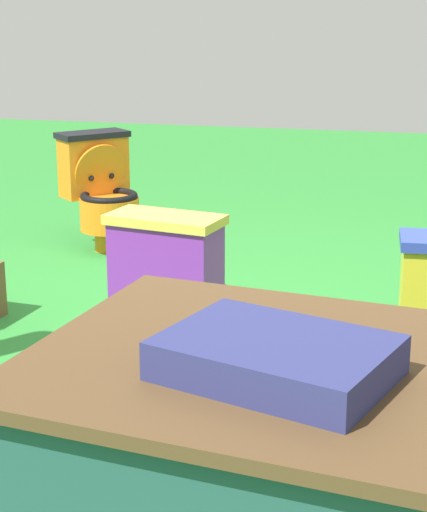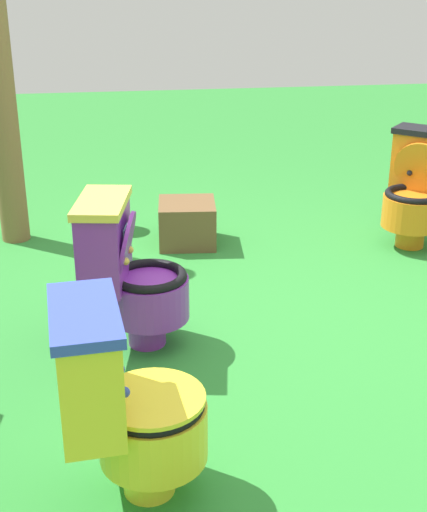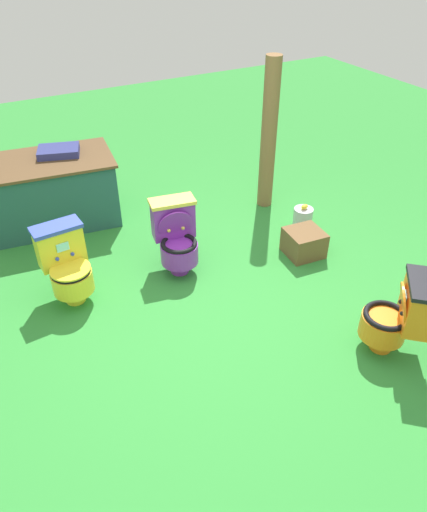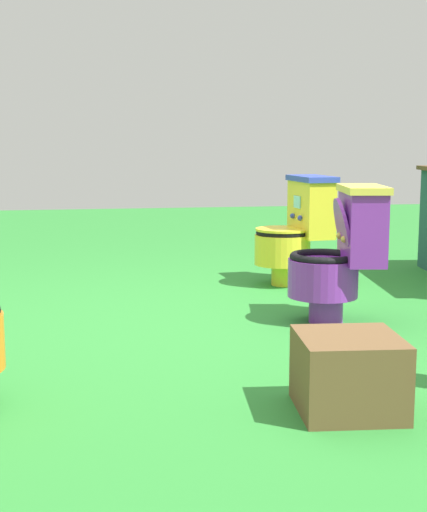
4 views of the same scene
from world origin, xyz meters
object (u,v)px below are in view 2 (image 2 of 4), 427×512
lemon_bucket (114,212)px  small_crate (187,223)px  toilet_orange (419,187)px  toilet_purple (129,272)px  toilet_yellow (125,403)px  wooden_post (2,105)px

lemon_bucket → small_crate: bearing=-126.2°
toilet_orange → toilet_purple: 2.15m
toilet_purple → lemon_bucket: toilet_purple is taller
toilet_orange → small_crate: (0.21, 1.45, -0.24)m
toilet_orange → toilet_purple: size_ratio=1.00×
toilet_yellow → lemon_bucket: bearing=175.2°
toilet_yellow → wooden_post: bearing=-170.7°
lemon_bucket → toilet_orange: bearing=-105.8°
toilet_orange → toilet_purple: same height
small_crate → toilet_orange: bearing=-98.1°
toilet_purple → small_crate: 1.35m
wooden_post → toilet_orange: bearing=-99.9°
small_crate → lemon_bucket: (0.34, 0.46, -0.02)m
small_crate → toilet_purple: bearing=162.0°
toilet_yellow → wooden_post: (2.57, 0.64, 0.51)m
toilet_orange → wooden_post: (0.45, 2.56, 0.51)m
small_crate → lemon_bucket: size_ratio=1.34×
wooden_post → small_crate: (-0.24, -1.11, -0.74)m
toilet_purple → lemon_bucket: (1.61, 0.05, -0.26)m
toilet_yellow → lemon_bucket: 2.68m
toilet_orange → wooden_post: 2.65m
toilet_purple → lemon_bucket: 1.63m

